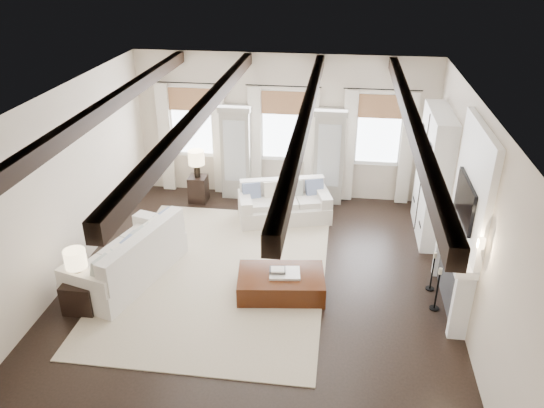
# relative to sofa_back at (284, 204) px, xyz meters

# --- Properties ---
(ground) EXTENTS (7.50, 7.50, 0.00)m
(ground) POSITION_rel_sofa_back_xyz_m (-0.16, -2.56, -0.32)
(ground) COLOR black
(ground) RESTS_ON ground
(room_shell) EXTENTS (6.54, 7.54, 3.22)m
(room_shell) POSITION_rel_sofa_back_xyz_m (0.59, -1.66, 1.57)
(room_shell) COLOR beige
(room_shell) RESTS_ON ground
(area_rug) EXTENTS (3.71, 4.87, 0.02)m
(area_rug) POSITION_rel_sofa_back_xyz_m (-0.89, -2.25, -0.31)
(area_rug) COLOR #BCAD93
(area_rug) RESTS_ON ground
(sofa_back) EXTENTS (2.03, 1.32, 0.80)m
(sofa_back) POSITION_rel_sofa_back_xyz_m (0.00, 0.00, 0.00)
(sofa_back) COLOR silver
(sofa_back) RESTS_ON ground
(sofa_left) EXTENTS (1.58, 2.43, 0.96)m
(sofa_left) POSITION_rel_sofa_back_xyz_m (-2.35, -2.57, 0.07)
(sofa_left) COLOR silver
(sofa_left) RESTS_ON ground
(ottoman) EXTENTS (1.51, 1.05, 0.37)m
(ottoman) POSITION_rel_sofa_back_xyz_m (0.26, -2.65, -0.13)
(ottoman) COLOR black
(ottoman) RESTS_ON ground
(tray) EXTENTS (0.54, 0.44, 0.04)m
(tray) POSITION_rel_sofa_back_xyz_m (0.32, -2.64, 0.07)
(tray) COLOR white
(tray) RESTS_ON ottoman
(book_lower) EXTENTS (0.28, 0.23, 0.04)m
(book_lower) POSITION_rel_sofa_back_xyz_m (0.19, -2.62, 0.11)
(book_lower) COLOR #262628
(book_lower) RESTS_ON tray
(book_upper) EXTENTS (0.24, 0.20, 0.03)m
(book_upper) POSITION_rel_sofa_back_xyz_m (0.20, -2.66, 0.15)
(book_upper) COLOR beige
(book_upper) RESTS_ON book_lower
(side_table_front) EXTENTS (0.51, 0.51, 0.51)m
(side_table_front) POSITION_rel_sofa_back_xyz_m (-2.81, -3.48, -0.07)
(side_table_front) COLOR black
(side_table_front) RESTS_ON ground
(lamp_front) EXTENTS (0.33, 0.33, 0.57)m
(lamp_front) POSITION_rel_sofa_back_xyz_m (-2.81, -3.48, 0.58)
(lamp_front) COLOR black
(lamp_front) RESTS_ON side_table_front
(side_table_back) EXTENTS (0.39, 0.39, 0.59)m
(side_table_back) POSITION_rel_sofa_back_xyz_m (-2.00, 0.57, -0.03)
(side_table_back) COLOR black
(side_table_back) RESTS_ON ground
(lamp_back) EXTENTS (0.35, 0.35, 0.61)m
(lamp_back) POSITION_rel_sofa_back_xyz_m (-2.00, 0.57, 0.68)
(lamp_back) COLOR black
(lamp_back) RESTS_ON side_table_back
(candlestick_near) EXTENTS (0.16, 0.16, 0.77)m
(candlestick_near) POSITION_rel_sofa_back_xyz_m (2.74, -2.74, -0.00)
(candlestick_near) COLOR black
(candlestick_near) RESTS_ON ground
(candlestick_far) EXTENTS (0.15, 0.15, 0.72)m
(candlestick_far) POSITION_rel_sofa_back_xyz_m (2.74, -2.20, -0.02)
(candlestick_far) COLOR black
(candlestick_far) RESTS_ON ground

